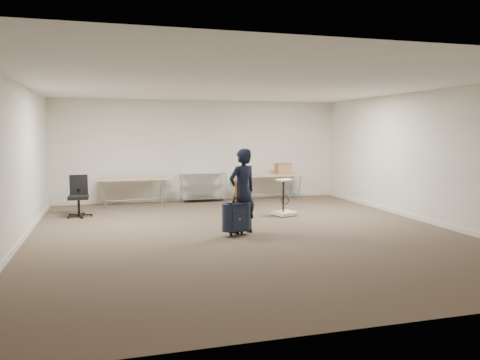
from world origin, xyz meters
name	(u,v)px	position (x,y,z in m)	size (l,w,h in m)	color
ground	(246,233)	(0.00, 0.00, 0.00)	(9.00, 9.00, 0.00)	#423328
room_shell	(228,218)	(0.00, 1.38, 0.05)	(8.00, 9.00, 9.00)	white
folding_table_left	(133,180)	(-1.90, 3.95, 0.68)	(1.80, 0.75, 0.73)	tan
folding_table_right	(271,176)	(1.90, 3.95, 0.68)	(1.80, 0.75, 0.73)	tan
wire_shelf	(203,186)	(0.00, 4.20, 0.44)	(1.22, 0.47, 0.80)	silver
person	(242,191)	(-0.06, 0.01, 0.81)	(0.59, 0.39, 1.62)	black
suitcase	(236,217)	(-0.23, -0.16, 0.35)	(0.42, 0.32, 1.03)	#161A33
office_chair	(79,204)	(-3.18, 2.68, 0.29)	(0.57, 0.57, 0.95)	black
equipment_cart	(284,206)	(1.39, 1.54, 0.22)	(0.57, 0.57, 0.85)	beige
cardboard_box	(283,169)	(2.28, 3.98, 0.88)	(0.40, 0.30, 0.30)	#966446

